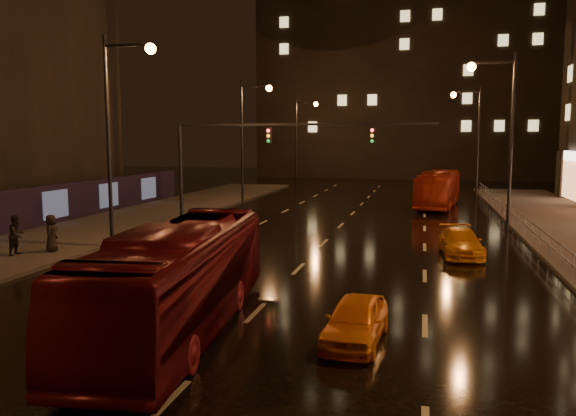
{
  "coord_description": "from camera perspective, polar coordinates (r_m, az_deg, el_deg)",
  "views": [
    {
      "loc": [
        4.83,
        -11.79,
        5.2
      ],
      "look_at": [
        -0.4,
        9.86,
        2.5
      ],
      "focal_mm": 35.0,
      "sensor_mm": 36.0,
      "label": 1
    }
  ],
  "objects": [
    {
      "name": "ground",
      "position": [
        32.57,
        4.87,
        -2.3
      ],
      "size": [
        140.0,
        140.0,
        0.0
      ],
      "primitive_type": "plane",
      "color": "black",
      "rests_on": "ground"
    },
    {
      "name": "sidewalk_left",
      "position": [
        32.86,
        -20.56,
        -2.51
      ],
      "size": [
        7.0,
        70.0,
        0.15
      ],
      "primitive_type": "cube",
      "color": "#38332D",
      "rests_on": "ground"
    },
    {
      "name": "building_distant",
      "position": [
        84.76,
        13.34,
        15.41
      ],
      "size": [
        44.0,
        16.0,
        36.0
      ],
      "primitive_type": "cube",
      "color": "black",
      "rests_on": "ground"
    },
    {
      "name": "traffic_signal",
      "position": [
        33.29,
        -3.73,
        6.1
      ],
      "size": [
        15.31,
        0.32,
        6.2
      ],
      "color": "black",
      "rests_on": "ground"
    },
    {
      "name": "railing_right",
      "position": [
        30.57,
        23.55,
        -1.76
      ],
      "size": [
        0.05,
        56.0,
        1.0
      ],
      "color": "#99999E",
      "rests_on": "sidewalk_right"
    },
    {
      "name": "bus_red",
      "position": [
        15.62,
        -10.85,
        -7.02
      ],
      "size": [
        3.57,
        10.75,
        2.94
      ],
      "primitive_type": "imported",
      "rotation": [
        0.0,
        0.0,
        0.11
      ],
      "color": "#5E0D14",
      "rests_on": "ground"
    },
    {
      "name": "bus_curb",
      "position": [
        45.2,
        15.02,
        1.86
      ],
      "size": [
        3.74,
        10.36,
        2.82
      ],
      "primitive_type": "imported",
      "rotation": [
        0.0,
        0.0,
        -0.14
      ],
      "color": "#A22210",
      "rests_on": "ground"
    },
    {
      "name": "taxi_near",
      "position": [
        14.83,
        6.88,
        -11.25
      ],
      "size": [
        1.64,
        3.55,
        1.18
      ],
      "primitive_type": "imported",
      "rotation": [
        0.0,
        0.0,
        -0.07
      ],
      "color": "orange",
      "rests_on": "ground"
    },
    {
      "name": "taxi_far",
      "position": [
        26.58,
        17.12,
        -3.35
      ],
      "size": [
        2.03,
        4.3,
        1.21
      ],
      "primitive_type": "imported",
      "rotation": [
        0.0,
        0.0,
        0.08
      ],
      "color": "orange",
      "rests_on": "ground"
    },
    {
      "name": "pedestrian_b",
      "position": [
        27.55,
        -25.83,
        -2.48
      ],
      "size": [
        0.68,
        0.86,
        1.77
      ],
      "primitive_type": "imported",
      "rotation": [
        0.0,
        0.0,
        1.58
      ],
      "color": "black",
      "rests_on": "sidewalk_left"
    },
    {
      "name": "pedestrian_c",
      "position": [
        27.71,
        -22.91,
        -2.36
      ],
      "size": [
        0.78,
        0.96,
        1.7
      ],
      "primitive_type": "imported",
      "rotation": [
        0.0,
        0.0,
        1.9
      ],
      "color": "black",
      "rests_on": "sidewalk_left"
    }
  ]
}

